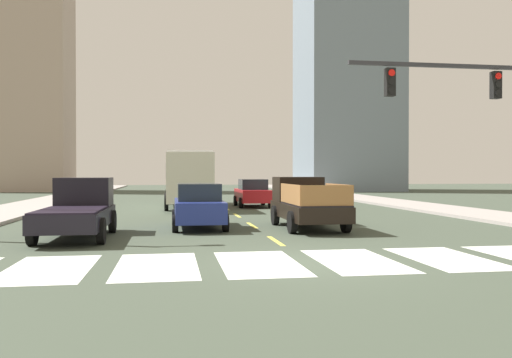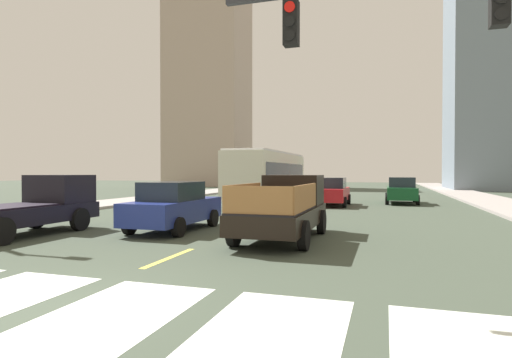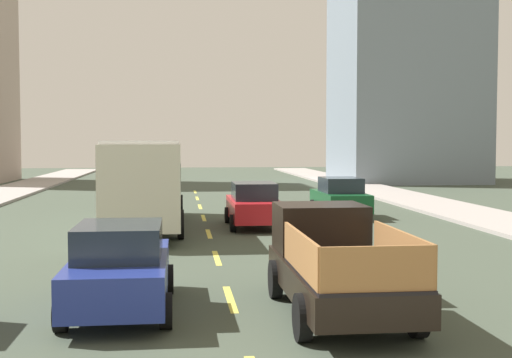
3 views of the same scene
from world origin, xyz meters
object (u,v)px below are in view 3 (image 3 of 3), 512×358
sedan_near_left (254,205)px  city_bus (147,177)px  sedan_far (120,268)px  sedan_mid (340,197)px  pickup_stakebed (333,262)px

sedan_near_left → city_bus: bearing=176.9°
sedan_far → sedan_mid: bearing=64.1°
city_bus → sedan_mid: size_ratio=2.45×
city_bus → sedan_far: 12.65m
pickup_stakebed → sedan_far: bearing=173.2°
pickup_stakebed → sedan_near_left: (-0.13, 12.85, -0.08)m
city_bus → pickup_stakebed: bearing=-71.1°
sedan_near_left → sedan_mid: size_ratio=1.00×
pickup_stakebed → sedan_mid: (4.01, 15.97, -0.08)m
city_bus → sedan_near_left: bearing=-0.3°
city_bus → sedan_far: city_bus is taller
sedan_far → sedan_near_left: bearing=73.9°
sedan_far → sedan_mid: size_ratio=1.00×
pickup_stakebed → sedan_mid: 16.47m
pickup_stakebed → sedan_far: (-4.13, 0.34, -0.08)m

